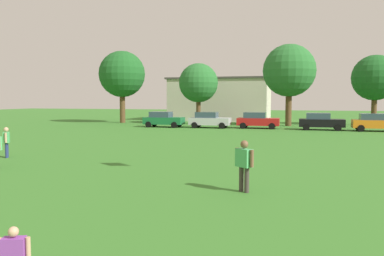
# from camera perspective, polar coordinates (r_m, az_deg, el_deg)

# --- Properties ---
(ground_plane) EXTENTS (160.00, 160.00, 0.00)m
(ground_plane) POSITION_cam_1_polar(r_m,az_deg,el_deg) (31.15, 5.00, -1.40)
(ground_plane) COLOR #387528
(child_kite_flyer) EXTENTS (0.48, 0.30, 1.07)m
(child_kite_flyer) POSITION_cam_1_polar(r_m,az_deg,el_deg) (6.98, -24.45, -16.32)
(child_kite_flyer) COLOR #3F3833
(child_kite_flyer) RESTS_ON ground
(adult_bystander) EXTENTS (0.67, 0.59, 1.70)m
(adult_bystander) POSITION_cam_1_polar(r_m,az_deg,el_deg) (12.94, 7.60, -4.84)
(adult_bystander) COLOR #3F3833
(adult_bystander) RESTS_ON ground
(bystander_near_trees) EXTENTS (0.54, 0.64, 1.59)m
(bystander_near_trees) POSITION_cam_1_polar(r_m,az_deg,el_deg) (22.55, -25.38, -1.53)
(bystander_near_trees) COLOR navy
(bystander_near_trees) RESTS_ON ground
(parked_car_green_0) EXTENTS (4.30, 2.02, 1.68)m
(parked_car_green_0) POSITION_cam_1_polar(r_m,az_deg,el_deg) (42.85, -4.22, 1.28)
(parked_car_green_0) COLOR #196B38
(parked_car_green_0) RESTS_ON ground
(parked_car_silver_1) EXTENTS (4.30, 2.02, 1.68)m
(parked_car_silver_1) POSITION_cam_1_polar(r_m,az_deg,el_deg) (41.62, 2.51, 1.20)
(parked_car_silver_1) COLOR silver
(parked_car_silver_1) RESTS_ON ground
(parked_car_red_2) EXTENTS (4.30, 2.02, 1.68)m
(parked_car_red_2) POSITION_cam_1_polar(r_m,az_deg,el_deg) (41.39, 9.49, 1.13)
(parked_car_red_2) COLOR red
(parked_car_red_2) RESTS_ON ground
(parked_car_black_3) EXTENTS (4.30, 2.02, 1.68)m
(parked_car_black_3) POSITION_cam_1_polar(r_m,az_deg,el_deg) (40.73, 18.20, 0.93)
(parked_car_black_3) COLOR black
(parked_car_black_3) RESTS_ON ground
(parked_car_orange_4) EXTENTS (4.30, 2.02, 1.68)m
(parked_car_orange_4) POSITION_cam_1_polar(r_m,az_deg,el_deg) (40.95, 25.12, 0.76)
(parked_car_orange_4) COLOR orange
(parked_car_orange_4) RESTS_ON ground
(tree_far_left) EXTENTS (5.92, 5.92, 9.23)m
(tree_far_left) POSITION_cam_1_polar(r_m,az_deg,el_deg) (51.61, -10.14, 7.69)
(tree_far_left) COLOR brown
(tree_far_left) RESTS_ON ground
(tree_left) EXTENTS (4.74, 4.74, 7.39)m
(tree_left) POSITION_cam_1_polar(r_m,az_deg,el_deg) (47.87, 0.94, 6.55)
(tree_left) COLOR brown
(tree_left) RESTS_ON ground
(tree_center) EXTENTS (5.94, 5.94, 9.26)m
(tree_center) POSITION_cam_1_polar(r_m,az_deg,el_deg) (46.08, 13.95, 8.08)
(tree_center) COLOR brown
(tree_center) RESTS_ON ground
(tree_right) EXTENTS (5.19, 5.19, 8.08)m
(tree_right) POSITION_cam_1_polar(r_m,az_deg,el_deg) (49.59, 25.07, 6.61)
(tree_right) COLOR brown
(tree_right) RESTS_ON ground
(house_left) EXTENTS (14.20, 7.99, 6.04)m
(house_left) POSITION_cam_1_polar(r_m,az_deg,el_deg) (56.43, 4.17, 4.19)
(house_left) COLOR beige
(house_left) RESTS_ON ground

